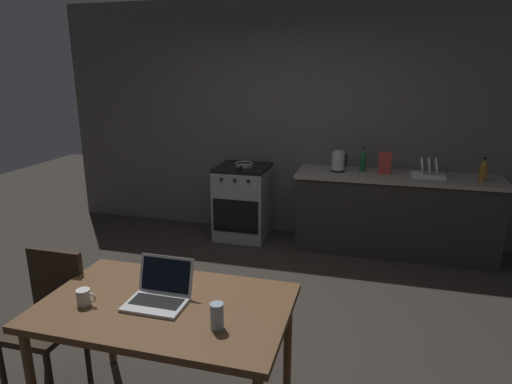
{
  "coord_description": "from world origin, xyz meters",
  "views": [
    {
      "loc": [
        0.97,
        -2.9,
        1.99
      ],
      "look_at": [
        -0.02,
        0.81,
        0.91
      ],
      "focal_mm": 30.74,
      "sensor_mm": 36.0,
      "label": 1
    }
  ],
  "objects_px": {
    "bottle": "(483,170)",
    "frying_pan": "(244,164)",
    "laptop": "(159,294)",
    "bottle_b": "(363,160)",
    "cereal_box": "(385,163)",
    "dining_table": "(166,315)",
    "drinking_glass": "(217,316)",
    "stove_oven": "(243,202)",
    "coffee_mug": "(84,297)",
    "chair": "(49,312)",
    "electric_kettle": "(338,161)",
    "dish_rack": "(428,172)"
  },
  "relations": [
    {
      "from": "laptop",
      "to": "dish_rack",
      "type": "xyz_separation_m",
      "value": [
        1.66,
        2.91,
        0.13
      ]
    },
    {
      "from": "bottle",
      "to": "frying_pan",
      "type": "xyz_separation_m",
      "value": [
        -2.55,
        0.02,
        -0.09
      ]
    },
    {
      "from": "frying_pan",
      "to": "bottle",
      "type": "bearing_deg",
      "value": -0.44
    },
    {
      "from": "drinking_glass",
      "to": "dining_table",
      "type": "bearing_deg",
      "value": 157.07
    },
    {
      "from": "cereal_box",
      "to": "bottle_b",
      "type": "xyz_separation_m",
      "value": [
        -0.24,
        0.06,
        0.01
      ]
    },
    {
      "from": "electric_kettle",
      "to": "cereal_box",
      "type": "height_order",
      "value": "cereal_box"
    },
    {
      "from": "stove_oven",
      "to": "frying_pan",
      "type": "height_order",
      "value": "frying_pan"
    },
    {
      "from": "frying_pan",
      "to": "bottle_b",
      "type": "height_order",
      "value": "bottle_b"
    },
    {
      "from": "stove_oven",
      "to": "electric_kettle",
      "type": "xyz_separation_m",
      "value": [
        1.11,
        0.0,
        0.55
      ]
    },
    {
      "from": "coffee_mug",
      "to": "cereal_box",
      "type": "height_order",
      "value": "cereal_box"
    },
    {
      "from": "drinking_glass",
      "to": "cereal_box",
      "type": "xyz_separation_m",
      "value": [
        0.82,
        3.09,
        0.18
      ]
    },
    {
      "from": "stove_oven",
      "to": "bottle",
      "type": "height_order",
      "value": "bottle"
    },
    {
      "from": "dining_table",
      "to": "cereal_box",
      "type": "xyz_separation_m",
      "value": [
        1.18,
        2.93,
        0.32
      ]
    },
    {
      "from": "electric_kettle",
      "to": "drinking_glass",
      "type": "xyz_separation_m",
      "value": [
        -0.32,
        -3.07,
        -0.17
      ]
    },
    {
      "from": "laptop",
      "to": "bottle_b",
      "type": "height_order",
      "value": "bottle_b"
    },
    {
      "from": "drinking_glass",
      "to": "stove_oven",
      "type": "bearing_deg",
      "value": 104.42
    },
    {
      "from": "laptop",
      "to": "drinking_glass",
      "type": "height_order",
      "value": "laptop"
    },
    {
      "from": "cereal_box",
      "to": "drinking_glass",
      "type": "bearing_deg",
      "value": -104.91
    },
    {
      "from": "coffee_mug",
      "to": "bottle",
      "type": "bearing_deg",
      "value": 49.49
    },
    {
      "from": "stove_oven",
      "to": "bottle_b",
      "type": "xyz_separation_m",
      "value": [
        1.37,
        0.08,
        0.57
      ]
    },
    {
      "from": "dining_table",
      "to": "bottle",
      "type": "distance_m",
      "value": 3.59
    },
    {
      "from": "drinking_glass",
      "to": "bottle_b",
      "type": "distance_m",
      "value": 3.21
    },
    {
      "from": "frying_pan",
      "to": "drinking_glass",
      "type": "relative_size",
      "value": 2.92
    },
    {
      "from": "chair",
      "to": "electric_kettle",
      "type": "height_order",
      "value": "electric_kettle"
    },
    {
      "from": "bottle",
      "to": "frying_pan",
      "type": "height_order",
      "value": "bottle"
    },
    {
      "from": "dining_table",
      "to": "frying_pan",
      "type": "bearing_deg",
      "value": 98.02
    },
    {
      "from": "frying_pan",
      "to": "bottle_b",
      "type": "xyz_separation_m",
      "value": [
        1.35,
        0.11,
        0.1
      ]
    },
    {
      "from": "drinking_glass",
      "to": "bottle_b",
      "type": "bearing_deg",
      "value": 79.47
    },
    {
      "from": "stove_oven",
      "to": "electric_kettle",
      "type": "relative_size",
      "value": 3.7
    },
    {
      "from": "stove_oven",
      "to": "drinking_glass",
      "type": "bearing_deg",
      "value": -75.58
    },
    {
      "from": "chair",
      "to": "electric_kettle",
      "type": "bearing_deg",
      "value": 47.27
    },
    {
      "from": "coffee_mug",
      "to": "chair",
      "type": "bearing_deg",
      "value": 154.64
    },
    {
      "from": "stove_oven",
      "to": "bottle_b",
      "type": "bearing_deg",
      "value": 3.44
    },
    {
      "from": "dish_rack",
      "to": "bottle_b",
      "type": "height_order",
      "value": "bottle_b"
    },
    {
      "from": "electric_kettle",
      "to": "coffee_mug",
      "type": "height_order",
      "value": "electric_kettle"
    },
    {
      "from": "stove_oven",
      "to": "dining_table",
      "type": "height_order",
      "value": "stove_oven"
    },
    {
      "from": "dining_table",
      "to": "drinking_glass",
      "type": "relative_size",
      "value": 10.14
    },
    {
      "from": "stove_oven",
      "to": "chair",
      "type": "height_order",
      "value": "chair"
    },
    {
      "from": "dining_table",
      "to": "cereal_box",
      "type": "height_order",
      "value": "cereal_box"
    },
    {
      "from": "drinking_glass",
      "to": "laptop",
      "type": "bearing_deg",
      "value": 158.15
    },
    {
      "from": "laptop",
      "to": "dish_rack",
      "type": "bearing_deg",
      "value": 60.36
    },
    {
      "from": "laptop",
      "to": "bottle",
      "type": "distance_m",
      "value": 3.6
    },
    {
      "from": "laptop",
      "to": "dining_table",
      "type": "bearing_deg",
      "value": -10.1
    },
    {
      "from": "coffee_mug",
      "to": "dining_table",
      "type": "bearing_deg",
      "value": 17.12
    },
    {
      "from": "frying_pan",
      "to": "laptop",
      "type": "bearing_deg",
      "value": -82.66
    },
    {
      "from": "drinking_glass",
      "to": "bottle_b",
      "type": "relative_size",
      "value": 0.49
    },
    {
      "from": "laptop",
      "to": "frying_pan",
      "type": "distance_m",
      "value": 2.9
    },
    {
      "from": "electric_kettle",
      "to": "frying_pan",
      "type": "height_order",
      "value": "electric_kettle"
    },
    {
      "from": "bottle",
      "to": "coffee_mug",
      "type": "relative_size",
      "value": 2.16
    },
    {
      "from": "drinking_glass",
      "to": "cereal_box",
      "type": "height_order",
      "value": "cereal_box"
    }
  ]
}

